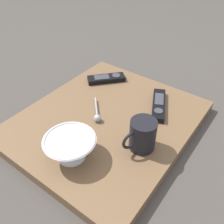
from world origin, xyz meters
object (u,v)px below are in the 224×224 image
object	(u,v)px
teaspoon	(97,116)
coffee_mug	(142,135)
tv_remote_near	(159,105)
cereal_bowl	(70,147)
tv_remote_far	(106,79)

from	to	relation	value
teaspoon	coffee_mug	bearing A→B (deg)	173.73
tv_remote_near	teaspoon	bearing A→B (deg)	53.08
cereal_bowl	coffee_mug	bearing A→B (deg)	-133.38
cereal_bowl	tv_remote_near	world-z (taller)	cereal_bowl
cereal_bowl	coffee_mug	world-z (taller)	coffee_mug
tv_remote_near	tv_remote_far	world-z (taller)	tv_remote_near
coffee_mug	teaspoon	bearing A→B (deg)	-6.27
cereal_bowl	tv_remote_near	distance (m)	0.39
teaspoon	tv_remote_near	distance (m)	0.24
cereal_bowl	coffee_mug	size ratio (longest dim) A/B	1.37
cereal_bowl	tv_remote_far	bearing A→B (deg)	-66.48
cereal_bowl	tv_remote_far	distance (m)	0.44
teaspoon	tv_remote_near	world-z (taller)	teaspoon
tv_remote_near	tv_remote_far	bearing A→B (deg)	-6.65
coffee_mug	cereal_bowl	bearing A→B (deg)	46.62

